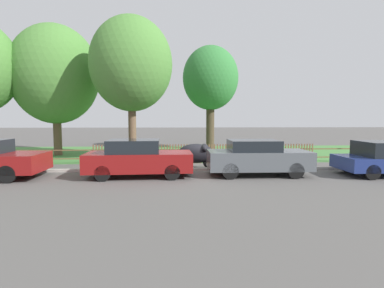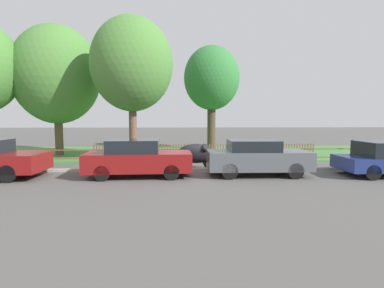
{
  "view_description": "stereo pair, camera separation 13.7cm",
  "coord_description": "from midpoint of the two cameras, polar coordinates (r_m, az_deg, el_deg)",
  "views": [
    {
      "loc": [
        -1.42,
        -12.62,
        2.26
      ],
      "look_at": [
        -0.73,
        0.78,
        1.1
      ],
      "focal_mm": 28.0,
      "sensor_mm": 36.0,
      "label": 1
    },
    {
      "loc": [
        -1.29,
        -12.63,
        2.26
      ],
      "look_at": [
        -0.73,
        0.78,
        1.1
      ],
      "focal_mm": 28.0,
      "sensor_mm": 36.0,
      "label": 2
    }
  ],
  "objects": [
    {
      "name": "covered_motorcycle",
      "position": [
        13.5,
        1.2,
        -1.8
      ],
      "size": [
        1.84,
        0.87,
        1.11
      ],
      "rotation": [
        0.0,
        0.0,
        -0.05
      ],
      "color": "black",
      "rests_on": "ground"
    },
    {
      "name": "kerb_stone",
      "position": [
        12.98,
        3.65,
        -4.83
      ],
      "size": [
        40.75,
        0.2,
        0.12
      ],
      "primitive_type": "cube",
      "color": "#B2ADA3",
      "rests_on": "ground"
    },
    {
      "name": "tree_far_left",
      "position": [
        21.93,
        3.94,
        12.28
      ],
      "size": [
        3.96,
        3.96,
        7.4
      ],
      "color": "#473828",
      "rests_on": "ground"
    },
    {
      "name": "parked_car_black_saloon",
      "position": [
        11.73,
        -9.97,
        -2.68
      ],
      "size": [
        4.07,
        1.83,
        1.44
      ],
      "rotation": [
        0.0,
        0.0,
        0.04
      ],
      "color": "maroon",
      "rests_on": "ground"
    },
    {
      "name": "grass_strip",
      "position": [
        19.61,
        1.59,
        -1.66
      ],
      "size": [
        40.75,
        9.15,
        0.01
      ],
      "primitive_type": "cube",
      "color": "#477F3D",
      "rests_on": "ground"
    },
    {
      "name": "tree_behind_motorcycle",
      "position": [
        20.18,
        -24.19,
        11.91
      ],
      "size": [
        5.13,
        5.13,
        7.82
      ],
      "color": "brown",
      "rests_on": "ground"
    },
    {
      "name": "tree_mid_park",
      "position": [
        16.7,
        -11.14,
        14.63
      ],
      "size": [
        4.35,
        4.35,
        7.62
      ],
      "color": "brown",
      "rests_on": "ground"
    },
    {
      "name": "park_fence",
      "position": [
        15.04,
        2.8,
        -1.86
      ],
      "size": [
        40.75,
        0.05,
        0.96
      ],
      "color": "brown",
      "rests_on": "ground"
    },
    {
      "name": "parked_car_navy_estate",
      "position": [
        12.1,
        12.58,
        -2.49
      ],
      "size": [
        3.99,
        1.73,
        1.4
      ],
      "rotation": [
        0.0,
        0.0,
        -0.01
      ],
      "color": "#51565B",
      "rests_on": "ground"
    },
    {
      "name": "ground_plane",
      "position": [
        12.9,
        3.69,
        -5.16
      ],
      "size": [
        120.0,
        120.0,
        0.0
      ],
      "primitive_type": "plane",
      "color": "#565451"
    }
  ]
}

